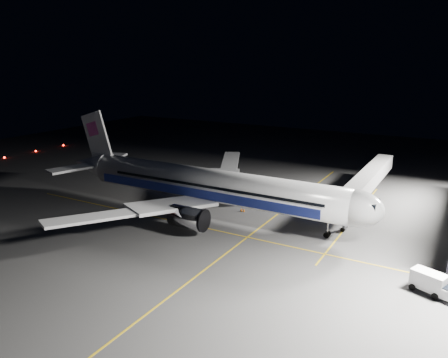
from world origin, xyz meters
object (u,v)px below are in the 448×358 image
at_px(baggage_tug, 241,185).
at_px(jet_bridge, 366,181).
at_px(safety_cone_a, 208,191).
at_px(safety_cone_b, 244,210).
at_px(safety_cone_c, 241,210).
at_px(service_truck, 433,283).
at_px(airliner, 206,185).

bearing_deg(baggage_tug, jet_bridge, -5.59).
relative_size(safety_cone_a, safety_cone_b, 1.11).
xyz_separation_m(baggage_tug, safety_cone_a, (-4.59, -5.58, -0.59)).
xyz_separation_m(safety_cone_a, safety_cone_c, (11.03, -6.49, -0.03)).
distance_m(service_truck, safety_cone_c, 35.11).
bearing_deg(safety_cone_a, service_truck, -25.68).
relative_size(jet_bridge, safety_cone_c, 58.25).
height_order(airliner, baggage_tug, airliner).
bearing_deg(safety_cone_a, safety_cone_c, -30.48).
bearing_deg(safety_cone_a, jet_bridge, 14.49).
distance_m(jet_bridge, safety_cone_a, 30.52).
bearing_deg(service_truck, safety_cone_c, 177.34).
xyz_separation_m(jet_bridge, baggage_tug, (-24.67, -1.98, -3.67)).
distance_m(airliner, safety_cone_c, 7.95).
xyz_separation_m(service_truck, safety_cone_a, (-43.11, 20.72, -1.03)).
xyz_separation_m(safety_cone_a, safety_cone_b, (11.54, -6.49, -0.03)).
relative_size(jet_bridge, service_truck, 6.51).
distance_m(safety_cone_a, safety_cone_c, 12.80).
bearing_deg(jet_bridge, service_truck, -63.92).
relative_size(safety_cone_a, safety_cone_c, 1.09).
bearing_deg(baggage_tug, safety_cone_c, -72.11).
bearing_deg(safety_cone_a, baggage_tug, 50.55).
height_order(baggage_tug, safety_cone_b, baggage_tug).
distance_m(airliner, safety_cone_a, 13.11).
bearing_deg(safety_cone_c, safety_cone_b, 0.00).
bearing_deg(baggage_tug, airliner, -94.52).
relative_size(airliner, service_truck, 11.64).
height_order(service_truck, baggage_tug, service_truck).
xyz_separation_m(service_truck, baggage_tug, (-38.51, 26.30, -0.44)).
relative_size(airliner, safety_cone_c, 104.10).
relative_size(jet_bridge, safety_cone_a, 53.29).
distance_m(airliner, jet_bridge, 29.31).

